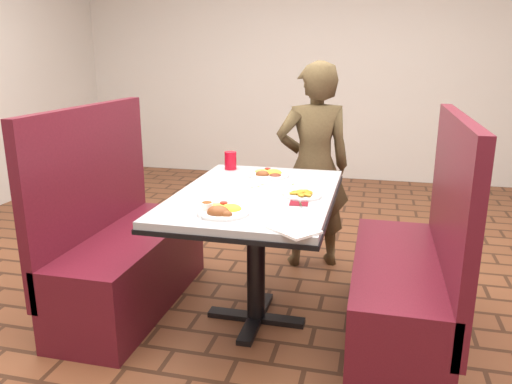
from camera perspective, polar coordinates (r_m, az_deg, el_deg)
dining_table at (r=2.64m, az=0.00°, el=-2.01°), size 0.81×1.21×0.75m
booth_bench_left at (r=3.03m, az=-14.92°, el=-6.72°), size 0.47×1.20×1.17m
booth_bench_right at (r=2.70m, az=16.95°, el=-9.73°), size 0.47×1.20×1.17m
diner_person at (r=3.43m, az=6.57°, el=2.88°), size 0.60×0.49×1.41m
near_dinner_plate at (r=2.26m, az=-3.88°, el=-1.86°), size 0.24×0.24×0.07m
far_dinner_plate at (r=2.96m, az=1.44°, el=2.26°), size 0.24×0.24×0.06m
plantain_plate at (r=2.54m, az=5.38°, el=-0.29°), size 0.19×0.19×0.03m
maroon_napkin at (r=2.42m, az=4.92°, el=-1.29°), size 0.10×0.10×0.00m
spoon_utensil at (r=2.42m, az=5.07°, el=-1.25°), size 0.04×0.12×0.00m
red_tumbler at (r=3.13m, az=-2.93°, el=3.61°), size 0.07×0.07×0.11m
paper_napkin at (r=2.05m, az=4.33°, el=-4.31°), size 0.24×0.23×0.01m
knife_utensil at (r=2.26m, az=-3.55°, el=-2.24°), size 0.04×0.19×0.00m
fork_utensil at (r=2.26m, az=-5.88°, el=-2.36°), size 0.03×0.14×0.00m
lettuce_shreds at (r=2.66m, az=1.14°, el=0.30°), size 0.28×0.32×0.00m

